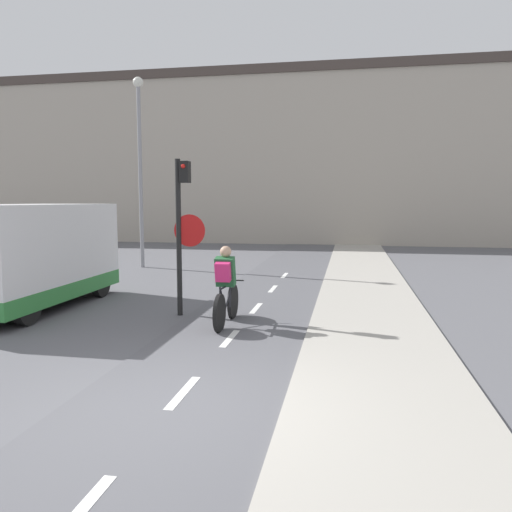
# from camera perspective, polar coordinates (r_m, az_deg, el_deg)

# --- Properties ---
(ground_plane) EXTENTS (120.00, 120.00, 0.00)m
(ground_plane) POSITION_cam_1_polar(r_m,az_deg,el_deg) (6.13, -9.88, -16.98)
(ground_plane) COLOR #5B5B60
(bike_lane) EXTENTS (2.58, 60.00, 0.02)m
(bike_lane) POSITION_cam_1_polar(r_m,az_deg,el_deg) (6.13, -9.87, -16.88)
(bike_lane) COLOR #56565B
(bike_lane) RESTS_ON ground_plane
(sidewalk_strip) EXTENTS (2.40, 60.00, 0.05)m
(sidewalk_strip) POSITION_cam_1_polar(r_m,az_deg,el_deg) (5.81, 15.13, -18.24)
(sidewalk_strip) COLOR #A8A399
(sidewalk_strip) RESTS_ON ground_plane
(building_row_background) EXTENTS (60.00, 5.20, 9.71)m
(building_row_background) POSITION_cam_1_polar(r_m,az_deg,el_deg) (29.96, 6.82, 11.01)
(building_row_background) COLOR #B2A899
(building_row_background) RESTS_ON ground_plane
(traffic_light_pole) EXTENTS (0.67, 0.25, 3.27)m
(traffic_light_pole) POSITION_cam_1_polar(r_m,az_deg,el_deg) (10.49, -8.42, 4.11)
(traffic_light_pole) COLOR black
(traffic_light_pole) RESTS_ON ground_plane
(street_lamp_far) EXTENTS (0.36, 0.36, 6.72)m
(street_lamp_far) POSITION_cam_1_polar(r_m,az_deg,el_deg) (18.57, -13.14, 11.44)
(street_lamp_far) COLOR gray
(street_lamp_far) RESTS_ON ground_plane
(cyclist_near) EXTENTS (0.46, 1.80, 1.56)m
(cyclist_near) POSITION_cam_1_polar(r_m,az_deg,el_deg) (9.63, -3.48, -3.76)
(cyclist_near) COLOR black
(cyclist_near) RESTS_ON ground_plane
(van) EXTENTS (2.12, 4.53, 2.34)m
(van) POSITION_cam_1_polar(r_m,az_deg,el_deg) (12.31, -24.55, -0.13)
(van) COLOR white
(van) RESTS_ON ground_plane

